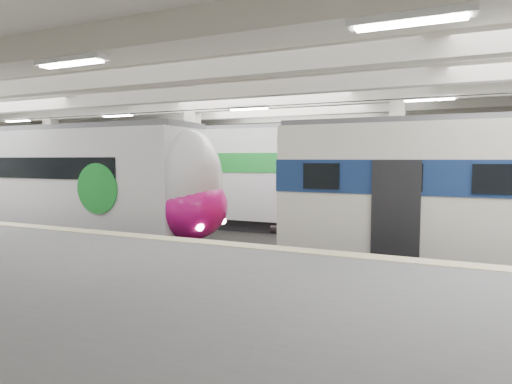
% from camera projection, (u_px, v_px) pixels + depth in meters
% --- Properties ---
extents(station_hall, '(36.00, 24.00, 5.75)m').
position_uv_depth(station_hall, '(194.00, 154.00, 12.03)').
color(station_hall, black).
rests_on(station_hall, ground).
extents(modern_emu, '(13.37, 2.76, 4.33)m').
position_uv_depth(modern_emu, '(79.00, 185.00, 16.17)').
color(modern_emu, silver).
rests_on(modern_emu, ground).
extents(far_train, '(14.37, 3.00, 4.57)m').
position_uv_depth(far_train, '(169.00, 174.00, 21.09)').
color(far_train, silver).
rests_on(far_train, ground).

